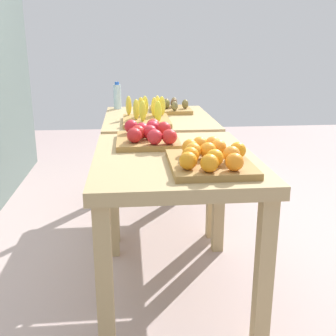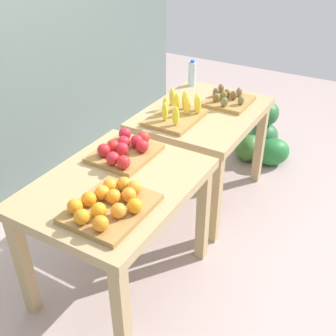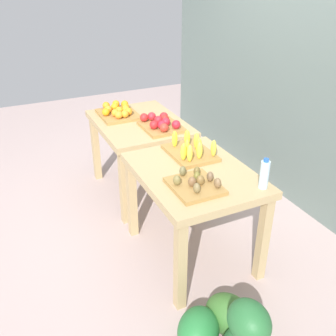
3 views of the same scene
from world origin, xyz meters
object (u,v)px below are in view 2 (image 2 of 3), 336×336
at_px(display_table_left, 117,199).
at_px(kiwi_bin, 228,99).
at_px(display_table_right, 203,124).
at_px(water_bottle, 192,74).
at_px(banana_crate, 177,113).
at_px(apple_bin, 125,149).
at_px(orange_bin, 110,204).
at_px(watermelon_pile, 262,139).

bearing_deg(display_table_left, kiwi_bin, -4.70).
xyz_separation_m(display_table_right, water_bottle, (0.41, 0.31, 0.22)).
bearing_deg(banana_crate, apple_bin, 178.17).
bearing_deg(orange_bin, banana_crate, 11.75).
xyz_separation_m(apple_bin, banana_crate, (0.63, -0.02, 0.00)).
bearing_deg(display_table_right, banana_crate, 157.63).
bearing_deg(kiwi_bin, water_bottle, 64.98).
distance_m(display_table_right, banana_crate, 0.30).
bearing_deg(display_table_right, apple_bin, 172.31).
relative_size(water_bottle, watermelon_pile, 0.34).
bearing_deg(orange_bin, kiwi_bin, 0.93).
bearing_deg(display_table_left, water_bottle, 11.48).
xyz_separation_m(display_table_left, kiwi_bin, (1.34, -0.11, 0.15)).
relative_size(apple_bin, water_bottle, 1.84).
bearing_deg(banana_crate, watermelon_pile, -16.11).
relative_size(apple_bin, banana_crate, 0.93).
bearing_deg(watermelon_pile, orange_bin, 177.52).
relative_size(orange_bin, apple_bin, 1.07).
bearing_deg(watermelon_pile, display_table_left, 173.45).
relative_size(display_table_right, water_bottle, 4.67).
bearing_deg(water_bottle, display_table_left, -168.52).
xyz_separation_m(display_table_right, watermelon_pile, (0.90, -0.23, -0.49)).
distance_m(kiwi_bin, water_bottle, 0.47).
distance_m(display_table_right, apple_bin, 0.88).
bearing_deg(display_table_left, apple_bin, 24.04).
height_order(banana_crate, watermelon_pile, banana_crate).
xyz_separation_m(display_table_left, apple_bin, (0.26, 0.12, 0.16)).
relative_size(display_table_left, orange_bin, 2.36).
distance_m(display_table_left, banana_crate, 0.91).
bearing_deg(display_table_left, banana_crate, 6.19).
bearing_deg(apple_bin, watermelon_pile, -11.18).
bearing_deg(water_bottle, watermelon_pile, -47.97).
bearing_deg(apple_bin, water_bottle, 8.73).
bearing_deg(watermelon_pile, water_bottle, 132.03).
height_order(water_bottle, watermelon_pile, water_bottle).
relative_size(banana_crate, kiwi_bin, 1.22).
relative_size(display_table_left, water_bottle, 4.67).
height_order(orange_bin, apple_bin, apple_bin).
bearing_deg(kiwi_bin, display_table_left, 175.30).
bearing_deg(banana_crate, water_bottle, 18.41).
distance_m(display_table_left, display_table_right, 1.12).
distance_m(orange_bin, water_bottle, 1.82).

